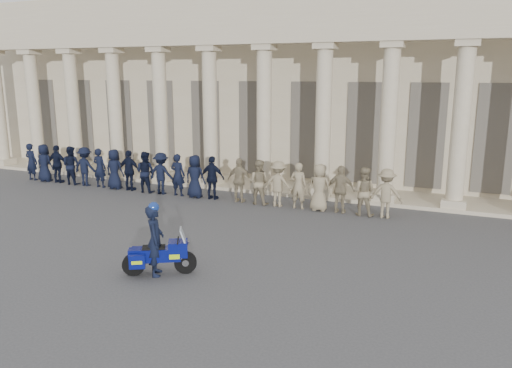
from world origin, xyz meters
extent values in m
plane|color=#3F3F41|center=(0.00, 0.00, 0.00)|extent=(90.00, 90.00, 0.00)
cube|color=#BAAA8B|center=(0.00, 15.00, 4.50)|extent=(40.00, 10.00, 9.00)
cube|color=#BAAA8B|center=(0.00, 8.80, 0.07)|extent=(40.00, 2.60, 0.15)
cube|color=#BAAA8B|center=(0.00, 8.00, 6.79)|extent=(35.80, 1.00, 1.00)
cube|color=#BAAA8B|center=(0.00, 8.00, 7.89)|extent=(35.80, 1.00, 1.20)
cube|color=#BAAA8B|center=(-16.90, 8.00, 0.30)|extent=(0.90, 0.90, 0.30)
cube|color=#BAAA8B|center=(-14.30, 8.00, 0.30)|extent=(0.90, 0.90, 0.30)
cylinder|color=#BAAA8B|center=(-14.30, 8.00, 3.25)|extent=(0.64, 0.64, 5.60)
cube|color=#BAAA8B|center=(-14.30, 8.00, 6.17)|extent=(0.85, 0.85, 0.24)
cube|color=#BAAA8B|center=(-11.70, 8.00, 0.30)|extent=(0.90, 0.90, 0.30)
cylinder|color=#BAAA8B|center=(-11.70, 8.00, 3.25)|extent=(0.64, 0.64, 5.60)
cube|color=#BAAA8B|center=(-11.70, 8.00, 6.17)|extent=(0.85, 0.85, 0.24)
cube|color=#BAAA8B|center=(-9.10, 8.00, 0.30)|extent=(0.90, 0.90, 0.30)
cylinder|color=#BAAA8B|center=(-9.10, 8.00, 3.25)|extent=(0.64, 0.64, 5.60)
cube|color=#BAAA8B|center=(-9.10, 8.00, 6.17)|extent=(0.85, 0.85, 0.24)
cube|color=#BAAA8B|center=(-6.50, 8.00, 0.30)|extent=(0.90, 0.90, 0.30)
cylinder|color=#BAAA8B|center=(-6.50, 8.00, 3.25)|extent=(0.64, 0.64, 5.60)
cube|color=#BAAA8B|center=(-6.50, 8.00, 6.17)|extent=(0.85, 0.85, 0.24)
cube|color=#BAAA8B|center=(-3.90, 8.00, 0.30)|extent=(0.90, 0.90, 0.30)
cylinder|color=#BAAA8B|center=(-3.90, 8.00, 3.25)|extent=(0.64, 0.64, 5.60)
cube|color=#BAAA8B|center=(-3.90, 8.00, 6.17)|extent=(0.85, 0.85, 0.24)
cube|color=#BAAA8B|center=(-1.30, 8.00, 0.30)|extent=(0.90, 0.90, 0.30)
cylinder|color=#BAAA8B|center=(-1.30, 8.00, 3.25)|extent=(0.64, 0.64, 5.60)
cube|color=#BAAA8B|center=(-1.30, 8.00, 6.17)|extent=(0.85, 0.85, 0.24)
cube|color=#BAAA8B|center=(1.30, 8.00, 0.30)|extent=(0.90, 0.90, 0.30)
cylinder|color=#BAAA8B|center=(1.30, 8.00, 3.25)|extent=(0.64, 0.64, 5.60)
cube|color=#BAAA8B|center=(1.30, 8.00, 6.17)|extent=(0.85, 0.85, 0.24)
cube|color=#BAAA8B|center=(3.90, 8.00, 0.30)|extent=(0.90, 0.90, 0.30)
cylinder|color=#BAAA8B|center=(3.90, 8.00, 3.25)|extent=(0.64, 0.64, 5.60)
cube|color=#BAAA8B|center=(3.90, 8.00, 6.17)|extent=(0.85, 0.85, 0.24)
cube|color=#BAAA8B|center=(6.50, 8.00, 0.30)|extent=(0.90, 0.90, 0.30)
cylinder|color=#BAAA8B|center=(6.50, 8.00, 3.25)|extent=(0.64, 0.64, 5.60)
cube|color=#BAAA8B|center=(6.50, 8.00, 6.17)|extent=(0.85, 0.85, 0.24)
cube|color=black|center=(-15.60, 10.02, 2.55)|extent=(1.30, 0.12, 4.20)
cube|color=black|center=(-13.00, 10.02, 2.55)|extent=(1.30, 0.12, 4.20)
cube|color=black|center=(-10.40, 10.02, 2.55)|extent=(1.30, 0.12, 4.20)
cube|color=black|center=(-7.80, 10.02, 2.55)|extent=(1.30, 0.12, 4.20)
cube|color=black|center=(-5.20, 10.02, 2.55)|extent=(1.30, 0.12, 4.20)
cube|color=black|center=(-2.60, 10.02, 2.55)|extent=(1.30, 0.12, 4.20)
cube|color=black|center=(0.00, 10.02, 2.55)|extent=(1.30, 0.12, 4.20)
cube|color=black|center=(2.60, 10.02, 2.55)|extent=(1.30, 0.12, 4.20)
cube|color=black|center=(5.20, 10.02, 2.55)|extent=(1.30, 0.12, 4.20)
cube|color=black|center=(7.80, 10.02, 2.55)|extent=(1.30, 0.12, 4.20)
imported|color=black|center=(-12.69, 5.97, 0.90)|extent=(0.66, 0.43, 1.80)
imported|color=black|center=(-11.86, 5.97, 0.90)|extent=(0.88, 0.57, 1.80)
imported|color=black|center=(-11.04, 5.97, 0.90)|extent=(1.06, 0.44, 1.80)
imported|color=black|center=(-10.21, 5.97, 0.90)|extent=(0.88, 0.68, 1.80)
imported|color=black|center=(-9.38, 5.97, 0.90)|extent=(1.17, 0.67, 1.80)
imported|color=black|center=(-8.56, 5.97, 0.90)|extent=(0.66, 0.43, 1.80)
imported|color=black|center=(-7.73, 5.97, 0.90)|extent=(0.88, 0.57, 1.80)
imported|color=black|center=(-6.90, 5.97, 0.90)|extent=(1.06, 0.44, 1.80)
imported|color=black|center=(-6.07, 5.97, 0.90)|extent=(0.88, 0.68, 1.80)
imported|color=black|center=(-5.25, 5.97, 0.90)|extent=(1.17, 0.67, 1.80)
imported|color=black|center=(-4.42, 5.97, 0.90)|extent=(0.66, 0.43, 1.80)
imported|color=black|center=(-3.59, 5.97, 0.90)|extent=(0.88, 0.57, 1.80)
imported|color=black|center=(-2.77, 5.97, 0.90)|extent=(1.06, 0.44, 1.80)
imported|color=gray|center=(-1.54, 5.97, 0.90)|extent=(1.06, 0.44, 1.80)
imported|color=gray|center=(-0.71, 5.97, 0.90)|extent=(0.88, 0.68, 1.80)
imported|color=gray|center=(0.11, 5.97, 0.90)|extent=(1.17, 0.67, 1.80)
imported|color=gray|center=(0.94, 5.97, 0.90)|extent=(0.66, 0.43, 1.80)
imported|color=gray|center=(1.77, 5.97, 0.90)|extent=(0.88, 0.57, 1.80)
imported|color=gray|center=(2.60, 5.97, 0.90)|extent=(1.06, 0.44, 1.80)
imported|color=gray|center=(3.42, 5.97, 0.90)|extent=(0.88, 0.68, 1.80)
imported|color=gray|center=(4.25, 5.97, 0.90)|extent=(1.17, 0.67, 1.80)
cylinder|color=black|center=(0.21, -1.27, 0.29)|extent=(0.57, 0.40, 0.59)
cylinder|color=black|center=(-0.95, -1.93, 0.29)|extent=(0.57, 0.40, 0.59)
cube|color=navy|center=(-0.34, -1.58, 0.55)|extent=(1.07, 0.82, 0.34)
cube|color=navy|center=(0.05, -1.36, 0.69)|extent=(0.65, 0.64, 0.40)
cube|color=silver|center=(0.05, -1.36, 0.49)|extent=(0.30, 0.33, 0.11)
cube|color=#B2BFCC|center=(0.18, -1.29, 0.99)|extent=(0.36, 0.45, 0.47)
cube|color=black|center=(-0.49, -1.67, 0.73)|extent=(0.65, 0.55, 0.09)
cube|color=navy|center=(-0.91, -1.90, 0.62)|extent=(0.42, 0.41, 0.20)
cube|color=navy|center=(-0.70, -2.11, 0.49)|extent=(0.44, 0.37, 0.35)
cube|color=#BAE40C|center=(-0.70, -2.11, 0.49)|extent=(0.34, 0.32, 0.09)
cube|color=navy|center=(-0.98, -1.61, 0.49)|extent=(0.44, 0.37, 0.35)
cube|color=#BAE40C|center=(-0.98, -1.61, 0.49)|extent=(0.34, 0.32, 0.09)
cylinder|color=silver|center=(-0.83, -1.61, 0.27)|extent=(0.51, 0.34, 0.09)
cylinder|color=black|center=(0.05, -1.36, 0.90)|extent=(0.33, 0.56, 0.03)
imported|color=black|center=(-0.45, -1.64, 0.93)|extent=(0.72, 0.81, 1.86)
sphere|color=navy|center=(-0.45, -1.64, 1.81)|extent=(0.28, 0.28, 0.28)
camera|label=1|loc=(6.64, -11.87, 5.14)|focal=35.00mm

